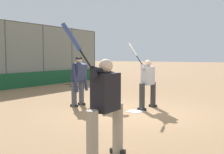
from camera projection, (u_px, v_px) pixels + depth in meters
ground_plane at (135, 112)px, 8.33m from camera, size 160.00×160.00×0.00m
home_plate_marker at (135, 111)px, 8.33m from camera, size 0.43×0.43×0.01m
batter_at_plate at (148, 82)px, 8.75m from camera, size 1.01×0.67×2.20m
catcher_behind_plate at (106, 90)px, 8.84m from camera, size 0.64×0.77×1.19m
umpire_home at (79, 80)px, 9.22m from camera, size 0.71×0.43×1.74m
batter_on_deck at (105, 106)px, 4.34m from camera, size 1.08×0.60×2.27m
spare_bat_near_backstop at (67, 84)px, 16.49m from camera, size 0.20×0.80×0.07m
spare_bat_by_padding at (97, 86)px, 15.33m from camera, size 0.69×0.52×0.07m
spare_bat_third_base_side at (74, 86)px, 15.07m from camera, size 0.25×0.81×0.07m
baseball_loose at (115, 114)px, 7.83m from camera, size 0.07×0.07×0.07m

